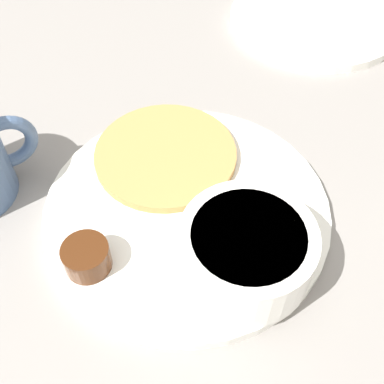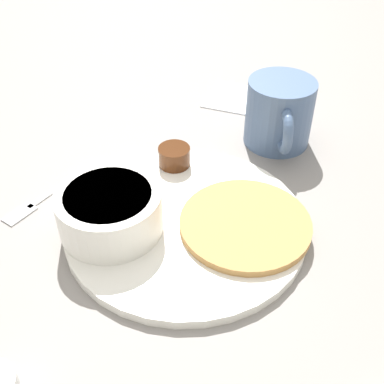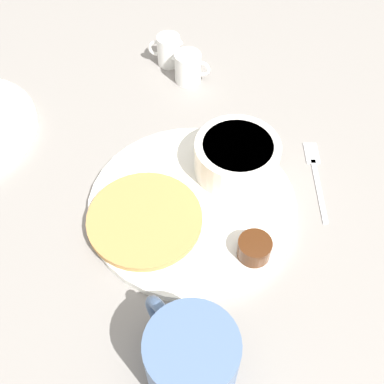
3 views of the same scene
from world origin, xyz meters
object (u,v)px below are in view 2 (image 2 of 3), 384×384
object	(u,v)px
bowl	(110,210)
coffee_mug	(279,114)
plate	(186,224)
fork	(42,198)

from	to	relation	value
bowl	coffee_mug	bearing A→B (deg)	-112.09
plate	coffee_mug	world-z (taller)	coffee_mug
plate	bowl	world-z (taller)	bowl
bowl	coffee_mug	xyz separation A→B (m)	(-0.11, -0.27, 0.01)
bowl	coffee_mug	size ratio (longest dim) A/B	0.95
plate	coffee_mug	distance (m)	0.23
coffee_mug	fork	world-z (taller)	coffee_mug
bowl	coffee_mug	world-z (taller)	coffee_mug
coffee_mug	fork	distance (m)	0.34
bowl	coffee_mug	distance (m)	0.29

